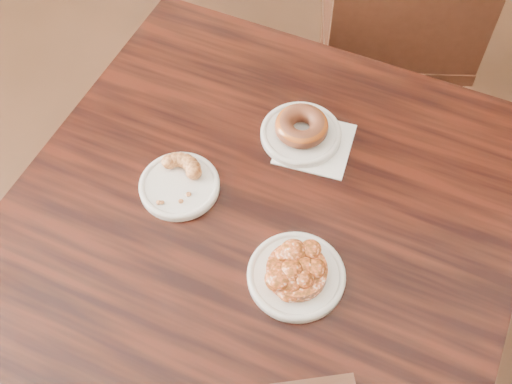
# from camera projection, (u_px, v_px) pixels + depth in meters

# --- Properties ---
(room_walls) EXTENTS (5.02, 5.02, 2.80)m
(room_walls) POSITION_uv_depth(u_px,v_px,m) (170.00, 37.00, 0.53)
(room_walls) COLOR tan
(room_walls) RESTS_ON floor
(cafe_table) EXTENTS (1.16, 1.16, 0.75)m
(cafe_table) POSITION_uv_depth(u_px,v_px,m) (262.00, 296.00, 1.51)
(cafe_table) COLOR black
(cafe_table) RESTS_ON floor
(chair_far) EXTENTS (0.50, 0.50, 0.90)m
(chair_far) POSITION_uv_depth(u_px,v_px,m) (393.00, 28.00, 1.91)
(chair_far) COLOR black
(chair_far) RESTS_ON floor
(napkin) EXTENTS (0.16, 0.16, 0.00)m
(napkin) POSITION_uv_depth(u_px,v_px,m) (315.00, 144.00, 1.29)
(napkin) COLOR white
(napkin) RESTS_ON cafe_table
(plate_donut) EXTENTS (0.16, 0.16, 0.01)m
(plate_donut) POSITION_uv_depth(u_px,v_px,m) (301.00, 134.00, 1.29)
(plate_donut) COLOR white
(plate_donut) RESTS_ON napkin
(plate_cruller) EXTENTS (0.15, 0.15, 0.01)m
(plate_cruller) POSITION_uv_depth(u_px,v_px,m) (179.00, 186.00, 1.23)
(plate_cruller) COLOR white
(plate_cruller) RESTS_ON cafe_table
(plate_fritter) EXTENTS (0.17, 0.17, 0.01)m
(plate_fritter) POSITION_uv_depth(u_px,v_px,m) (296.00, 276.00, 1.12)
(plate_fritter) COLOR silver
(plate_fritter) RESTS_ON cafe_table
(glazed_donut) EXTENTS (0.11, 0.11, 0.04)m
(glazed_donut) POSITION_uv_depth(u_px,v_px,m) (302.00, 126.00, 1.27)
(glazed_donut) COLOR maroon
(glazed_donut) RESTS_ON plate_donut
(apple_fritter) EXTENTS (0.15, 0.15, 0.03)m
(apple_fritter) POSITION_uv_depth(u_px,v_px,m) (297.00, 270.00, 1.10)
(apple_fritter) COLOR #3F1D06
(apple_fritter) RESTS_ON plate_fritter
(cruller_fragment) EXTENTS (0.10, 0.10, 0.03)m
(cruller_fragment) POSITION_uv_depth(u_px,v_px,m) (178.00, 180.00, 1.21)
(cruller_fragment) COLOR brown
(cruller_fragment) RESTS_ON plate_cruller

